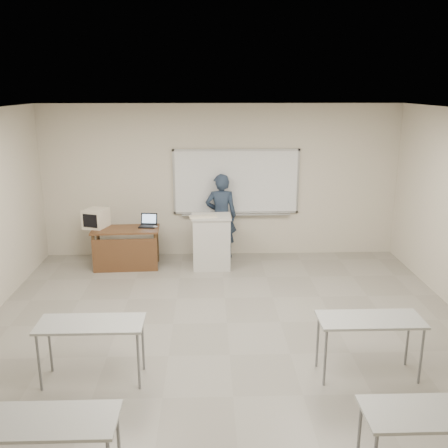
{
  "coord_description": "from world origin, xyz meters",
  "views": [
    {
      "loc": [
        -0.26,
        -5.68,
        3.31
      ],
      "look_at": [
        0.0,
        2.2,
        1.13
      ],
      "focal_mm": 40.0,
      "sensor_mm": 36.0,
      "label": 1
    }
  ],
  "objects_px": {
    "mouse": "(155,227)",
    "laptop": "(148,223)",
    "crt_monitor": "(97,218)",
    "instructor_desk": "(125,242)",
    "whiteboard": "(236,183)",
    "presenter": "(221,216)",
    "keyboard": "(203,217)",
    "podium": "(211,242)"
  },
  "relations": [
    {
      "from": "crt_monitor",
      "to": "laptop",
      "type": "xyz_separation_m",
      "value": [
        0.95,
        0.03,
        -0.12
      ]
    },
    {
      "from": "podium",
      "to": "mouse",
      "type": "xyz_separation_m",
      "value": [
        -1.05,
        0.15,
        0.26
      ]
    },
    {
      "from": "mouse",
      "to": "laptop",
      "type": "bearing_deg",
      "value": 128.2
    },
    {
      "from": "whiteboard",
      "to": "laptop",
      "type": "relative_size",
      "value": 7.94
    },
    {
      "from": "laptop",
      "to": "presenter",
      "type": "relative_size",
      "value": 0.19
    },
    {
      "from": "keyboard",
      "to": "presenter",
      "type": "relative_size",
      "value": 0.3
    },
    {
      "from": "keyboard",
      "to": "presenter",
      "type": "distance_m",
      "value": 0.84
    },
    {
      "from": "keyboard",
      "to": "laptop",
      "type": "bearing_deg",
      "value": 151.05
    },
    {
      "from": "crt_monitor",
      "to": "mouse",
      "type": "relative_size",
      "value": 4.54
    },
    {
      "from": "keyboard",
      "to": "mouse",
      "type": "bearing_deg",
      "value": 153.97
    },
    {
      "from": "podium",
      "to": "keyboard",
      "type": "relative_size",
      "value": 2.03
    },
    {
      "from": "instructor_desk",
      "to": "keyboard",
      "type": "relative_size",
      "value": 2.48
    },
    {
      "from": "crt_monitor",
      "to": "keyboard",
      "type": "distance_m",
      "value": 2.03
    },
    {
      "from": "whiteboard",
      "to": "instructor_desk",
      "type": "relative_size",
      "value": 2.0
    },
    {
      "from": "whiteboard",
      "to": "laptop",
      "type": "bearing_deg",
      "value": -163.18
    },
    {
      "from": "whiteboard",
      "to": "laptop",
      "type": "xyz_separation_m",
      "value": [
        -1.7,
        -0.51,
        -0.67
      ]
    },
    {
      "from": "podium",
      "to": "crt_monitor",
      "type": "relative_size",
      "value": 2.35
    },
    {
      "from": "crt_monitor",
      "to": "laptop",
      "type": "bearing_deg",
      "value": 21.14
    },
    {
      "from": "crt_monitor",
      "to": "mouse",
      "type": "bearing_deg",
      "value": 15.49
    },
    {
      "from": "laptop",
      "to": "presenter",
      "type": "bearing_deg",
      "value": 21.53
    },
    {
      "from": "whiteboard",
      "to": "presenter",
      "type": "relative_size",
      "value": 1.47
    },
    {
      "from": "whiteboard",
      "to": "instructor_desk",
      "type": "distance_m",
      "value": 2.44
    },
    {
      "from": "instructor_desk",
      "to": "presenter",
      "type": "bearing_deg",
      "value": 16.55
    },
    {
      "from": "instructor_desk",
      "to": "mouse",
      "type": "distance_m",
      "value": 0.63
    },
    {
      "from": "crt_monitor",
      "to": "laptop",
      "type": "relative_size",
      "value": 1.38
    },
    {
      "from": "whiteboard",
      "to": "laptop",
      "type": "distance_m",
      "value": 1.9
    },
    {
      "from": "laptop",
      "to": "mouse",
      "type": "bearing_deg",
      "value": -27.82
    },
    {
      "from": "keyboard",
      "to": "presenter",
      "type": "height_order",
      "value": "presenter"
    },
    {
      "from": "instructor_desk",
      "to": "mouse",
      "type": "xyz_separation_m",
      "value": [
        0.55,
        0.16,
        0.26
      ]
    },
    {
      "from": "podium",
      "to": "crt_monitor",
      "type": "distance_m",
      "value": 2.2
    },
    {
      "from": "podium",
      "to": "presenter",
      "type": "bearing_deg",
      "value": 71.24
    },
    {
      "from": "keyboard",
      "to": "whiteboard",
      "type": "bearing_deg",
      "value": 44.46
    },
    {
      "from": "instructor_desk",
      "to": "laptop",
      "type": "bearing_deg",
      "value": 30.6
    },
    {
      "from": "whiteboard",
      "to": "mouse",
      "type": "height_order",
      "value": "whiteboard"
    },
    {
      "from": "whiteboard",
      "to": "mouse",
      "type": "relative_size",
      "value": 26.17
    },
    {
      "from": "crt_monitor",
      "to": "mouse",
      "type": "xyz_separation_m",
      "value": [
        1.1,
        -0.08,
        -0.15
      ]
    },
    {
      "from": "instructor_desk",
      "to": "keyboard",
      "type": "bearing_deg",
      "value": -7.06
    },
    {
      "from": "mouse",
      "to": "keyboard",
      "type": "height_order",
      "value": "keyboard"
    },
    {
      "from": "crt_monitor",
      "to": "instructor_desk",
      "type": "bearing_deg",
      "value": -3.58
    },
    {
      "from": "keyboard",
      "to": "presenter",
      "type": "xyz_separation_m",
      "value": [
        0.35,
        0.74,
        -0.18
      ]
    },
    {
      "from": "laptop",
      "to": "crt_monitor",
      "type": "bearing_deg",
      "value": -171.31
    },
    {
      "from": "laptop",
      "to": "presenter",
      "type": "distance_m",
      "value": 1.44
    }
  ]
}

